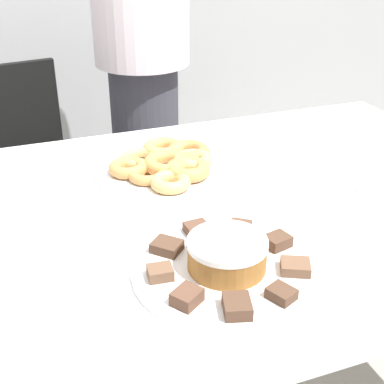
# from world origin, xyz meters

# --- Properties ---
(table) EXTENTS (1.82, 1.10, 0.75)m
(table) POSITION_xyz_m (0.00, 0.00, 0.68)
(table) COLOR white
(table) RESTS_ON ground_plane
(person_standing) EXTENTS (0.38, 0.38, 1.74)m
(person_standing) POSITION_xyz_m (0.17, 1.00, 0.91)
(person_standing) COLOR #383842
(person_standing) RESTS_ON ground_plane
(office_chair_left) EXTENTS (0.51, 0.51, 0.88)m
(office_chair_left) POSITION_xyz_m (-0.34, 0.92, 0.42)
(office_chair_left) COLOR black
(office_chair_left) RESTS_ON ground_plane
(plate_cake) EXTENTS (0.38, 0.38, 0.01)m
(plate_cake) POSITION_xyz_m (-0.01, -0.27, 0.76)
(plate_cake) COLOR white
(plate_cake) RESTS_ON table
(plate_donuts) EXTENTS (0.40, 0.40, 0.01)m
(plate_donuts) POSITION_xyz_m (0.02, 0.21, 0.76)
(plate_donuts) COLOR white
(plate_donuts) RESTS_ON table
(frosted_cake) EXTENTS (0.16, 0.16, 0.06)m
(frosted_cake) POSITION_xyz_m (-0.01, -0.27, 0.79)
(frosted_cake) COLOR #9E662D
(frosted_cake) RESTS_ON plate_cake
(lamington_0) EXTENTS (0.06, 0.05, 0.03)m
(lamington_0) POSITION_xyz_m (0.12, -0.24, 0.78)
(lamington_0) COLOR #513828
(lamington_0) RESTS_ON plate_cake
(lamington_1) EXTENTS (0.07, 0.07, 0.02)m
(lamington_1) POSITION_xyz_m (0.07, -0.16, 0.77)
(lamington_1) COLOR brown
(lamington_1) RESTS_ON plate_cake
(lamington_2) EXTENTS (0.05, 0.06, 0.02)m
(lamington_2) POSITION_xyz_m (-0.02, -0.14, 0.77)
(lamington_2) COLOR brown
(lamington_2) RESTS_ON plate_cake
(lamington_3) EXTENTS (0.08, 0.08, 0.02)m
(lamington_3) POSITION_xyz_m (-0.11, -0.17, 0.77)
(lamington_3) COLOR #513828
(lamington_3) RESTS_ON plate_cake
(lamington_4) EXTENTS (0.05, 0.05, 0.02)m
(lamington_4) POSITION_xyz_m (-0.15, -0.26, 0.77)
(lamington_4) COLOR brown
(lamington_4) RESTS_ON plate_cake
(lamington_5) EXTENTS (0.07, 0.07, 0.03)m
(lamington_5) POSITION_xyz_m (-0.12, -0.35, 0.78)
(lamington_5) COLOR brown
(lamington_5) RESTS_ON plate_cake
(lamington_6) EXTENTS (0.06, 0.07, 0.03)m
(lamington_6) POSITION_xyz_m (-0.05, -0.40, 0.78)
(lamington_6) COLOR #513828
(lamington_6) RESTS_ON plate_cake
(lamington_7) EXTENTS (0.06, 0.06, 0.02)m
(lamington_7) POSITION_xyz_m (0.04, -0.39, 0.77)
(lamington_7) COLOR #513828
(lamington_7) RESTS_ON plate_cake
(lamington_8) EXTENTS (0.07, 0.07, 0.02)m
(lamington_8) POSITION_xyz_m (0.11, -0.33, 0.77)
(lamington_8) COLOR brown
(lamington_8) RESTS_ON plate_cake
(donut_0) EXTENTS (0.13, 0.13, 0.04)m
(donut_0) POSITION_xyz_m (0.02, 0.21, 0.78)
(donut_0) COLOR #D18E4C
(donut_0) RESTS_ON plate_donuts
(donut_1) EXTENTS (0.12, 0.12, 0.04)m
(donut_1) POSITION_xyz_m (0.06, 0.15, 0.78)
(donut_1) COLOR #D18E4C
(donut_1) RESTS_ON plate_donuts
(donut_2) EXTENTS (0.11, 0.11, 0.04)m
(donut_2) POSITION_xyz_m (0.09, 0.20, 0.78)
(donut_2) COLOR #E5AD66
(donut_2) RESTS_ON plate_donuts
(donut_3) EXTENTS (0.13, 0.13, 0.04)m
(donut_3) POSITION_xyz_m (0.10, 0.27, 0.78)
(donut_3) COLOR #C68447
(donut_3) RESTS_ON plate_donuts
(donut_4) EXTENTS (0.12, 0.12, 0.04)m
(donut_4) POSITION_xyz_m (0.04, 0.31, 0.78)
(donut_4) COLOR tan
(donut_4) RESTS_ON plate_donuts
(donut_5) EXTENTS (0.11, 0.11, 0.03)m
(donut_5) POSITION_xyz_m (-0.04, 0.27, 0.78)
(donut_5) COLOR #E5AD66
(donut_5) RESTS_ON plate_donuts
(donut_6) EXTENTS (0.11, 0.11, 0.03)m
(donut_6) POSITION_xyz_m (-0.09, 0.22, 0.78)
(donut_6) COLOR #D18E4C
(donut_6) RESTS_ON plate_donuts
(donut_7) EXTENTS (0.11, 0.11, 0.03)m
(donut_7) POSITION_xyz_m (-0.05, 0.17, 0.78)
(donut_7) COLOR #D18E4C
(donut_7) RESTS_ON plate_donuts
(donut_8) EXTENTS (0.11, 0.11, 0.03)m
(donut_8) POSITION_xyz_m (-0.01, 0.10, 0.78)
(donut_8) COLOR #E5AD66
(donut_8) RESTS_ON plate_donuts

